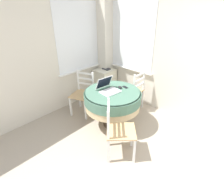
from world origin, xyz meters
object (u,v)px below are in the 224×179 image
Objects in this scene: corner_cabinet at (105,82)px; book_on_cabinet at (106,69)px; dining_chair_near_right_window at (133,91)px; laptop at (108,88)px; dining_chair_near_back_window at (83,94)px; computer_mouse at (120,87)px; dining_chair_camera_near at (118,131)px; round_dining_table at (113,99)px; cell_phone at (125,87)px.

corner_cabinet is 3.62× the size of book_on_cabinet.
dining_chair_near_right_window is 0.96m from book_on_cabinet.
laptop is 2.07× the size of book_on_cabinet.
book_on_cabinet reaches higher than corner_cabinet.
laptop is at bearing -86.99° from dining_chair_near_back_window.
dining_chair_near_right_window reaches higher than computer_mouse.
dining_chair_camera_near is (-0.46, -0.63, -0.33)m from laptop.
dining_chair_camera_near is at bearing -141.73° from computer_mouse.
round_dining_table is 0.22m from laptop.
laptop is 0.43× the size of dining_chair_camera_near.
round_dining_table is at bearing 173.84° from computer_mouse.
laptop reaches higher than book_on_cabinet.
cell_phone is at bearing -117.44° from corner_cabinet.
round_dining_table is at bearing -131.41° from book_on_cabinet.
dining_chair_camera_near is (-1.25, -0.63, 0.00)m from dining_chair_near_right_window.
cell_phone is (0.33, -0.13, -0.05)m from laptop.
dining_chair_camera_near reaches higher than book_on_cabinet.
dining_chair_near_back_window is at bearing 113.63° from cell_phone.
cell_phone is 0.14× the size of dining_chair_near_back_window.
dining_chair_near_back_window is at bearing -166.49° from book_on_cabinet.
dining_chair_near_right_window is at bearing 9.13° from computer_mouse.
computer_mouse is (0.18, -0.02, 0.17)m from round_dining_table.
cell_phone is at bearing -163.84° from dining_chair_near_right_window.
laptop is at bearing 53.94° from dining_chair_camera_near.
computer_mouse is at bearing -6.16° from round_dining_table.
computer_mouse is at bearing 38.27° from dining_chair_camera_near.
laptop is 0.77m from dining_chair_near_back_window.
dining_chair_camera_near reaches higher than round_dining_table.
computer_mouse is 0.10× the size of dining_chair_near_right_window.
book_on_cabinet is (0.59, 1.06, -0.04)m from cell_phone.
dining_chair_camera_near is at bearing -147.67° from cell_phone.
laptop is 0.25m from computer_mouse.
cell_phone is (0.28, -0.06, 0.15)m from round_dining_table.
dining_chair_near_right_window is at bearing -39.91° from dining_chair_near_back_window.
computer_mouse is 0.13× the size of corner_cabinet.
book_on_cabinet is at bearing 55.64° from computer_mouse.
book_on_cabinet is at bearing -42.51° from corner_cabinet.
dining_chair_near_right_window is at bearing 5.43° from round_dining_table.
computer_mouse reaches higher than round_dining_table.
cell_phone is 1.21m from book_on_cabinet.
round_dining_table is 0.33m from cell_phone.
laptop is 3.13× the size of cell_phone.
laptop is 0.85m from dining_chair_camera_near.
dining_chair_near_right_window is (0.83, -0.69, 0.00)m from dining_chair_near_back_window.
corner_cabinet is at bearing 46.96° from laptop.
dining_chair_near_right_window is at bearing 0.13° from laptop.
laptop is at bearing 157.74° from cell_phone.
round_dining_table is 1.53× the size of corner_cabinet.
book_on_cabinet is (0.69, 1.01, -0.05)m from computer_mouse.
corner_cabinet is (0.66, 1.04, -0.40)m from computer_mouse.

